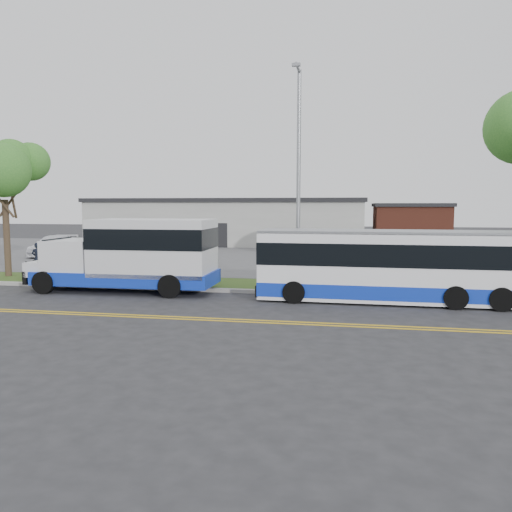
% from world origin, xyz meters
% --- Properties ---
extents(ground, '(140.00, 140.00, 0.00)m').
position_xyz_m(ground, '(0.00, 0.00, 0.00)').
color(ground, '#28282B').
rests_on(ground, ground).
extents(lane_line_north, '(70.00, 0.12, 0.01)m').
position_xyz_m(lane_line_north, '(0.00, -3.85, 0.01)').
color(lane_line_north, gold).
rests_on(lane_line_north, ground).
extents(lane_line_south, '(70.00, 0.12, 0.01)m').
position_xyz_m(lane_line_south, '(0.00, -4.15, 0.01)').
color(lane_line_south, gold).
rests_on(lane_line_south, ground).
extents(curb, '(80.00, 0.30, 0.15)m').
position_xyz_m(curb, '(0.00, 1.10, 0.07)').
color(curb, '#9E9B93').
rests_on(curb, ground).
extents(verge, '(80.00, 3.30, 0.10)m').
position_xyz_m(verge, '(0.00, 2.90, 0.05)').
color(verge, '#324818').
rests_on(verge, ground).
extents(parking_lot, '(80.00, 25.00, 0.10)m').
position_xyz_m(parking_lot, '(0.00, 17.00, 0.05)').
color(parking_lot, '#4C4C4F').
rests_on(parking_lot, ground).
extents(commercial_building, '(25.40, 10.40, 4.35)m').
position_xyz_m(commercial_building, '(-6.00, 27.00, 2.18)').
color(commercial_building, '#9E9E99').
rests_on(commercial_building, ground).
extents(brick_wing, '(6.30, 7.30, 3.90)m').
position_xyz_m(brick_wing, '(10.50, 26.00, 1.96)').
color(brick_wing, brown).
rests_on(brick_wing, ground).
extents(tree_west, '(4.40, 4.40, 6.91)m').
position_xyz_m(tree_west, '(-12.00, 3.20, 5.12)').
color(tree_west, '#39261F').
rests_on(tree_west, verge).
extents(streetlight_near, '(0.35, 1.53, 9.50)m').
position_xyz_m(streetlight_near, '(3.00, 2.73, 5.23)').
color(streetlight_near, gray).
rests_on(streetlight_near, verge).
extents(shuttle_bus, '(8.24, 2.86, 3.14)m').
position_xyz_m(shuttle_bus, '(-3.79, 0.61, 1.68)').
color(shuttle_bus, '#1131B8').
rests_on(shuttle_bus, ground).
extents(transit_bus, '(10.00, 2.52, 2.77)m').
position_xyz_m(transit_bus, '(6.73, 0.22, 1.40)').
color(transit_bus, white).
rests_on(transit_bus, ground).
extents(pedestrian, '(0.71, 0.58, 1.69)m').
position_xyz_m(pedestrian, '(-10.84, 4.00, 0.95)').
color(pedestrian, black).
rests_on(pedestrian, verge).
extents(parked_car_a, '(2.32, 5.19, 1.65)m').
position_xyz_m(parked_car_a, '(-5.28, 9.83, 0.93)').
color(parked_car_a, '#BABDC2').
rests_on(parked_car_a, parking_lot).
extents(parked_car_b, '(2.63, 5.17, 1.44)m').
position_xyz_m(parked_car_b, '(-15.72, 13.03, 0.82)').
color(parked_car_b, white).
rests_on(parked_car_b, parking_lot).
extents(grocery_bag_left, '(0.32, 0.32, 0.32)m').
position_xyz_m(grocery_bag_left, '(-11.14, 3.75, 0.26)').
color(grocery_bag_left, white).
rests_on(grocery_bag_left, verge).
extents(grocery_bag_right, '(0.32, 0.32, 0.32)m').
position_xyz_m(grocery_bag_right, '(-10.54, 4.25, 0.26)').
color(grocery_bag_right, white).
rests_on(grocery_bag_right, verge).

